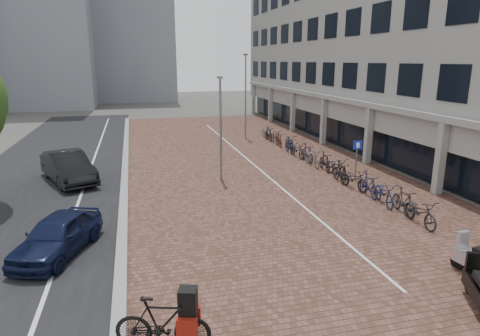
# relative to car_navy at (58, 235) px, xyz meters

# --- Properties ---
(ground) EXTENTS (140.00, 140.00, 0.00)m
(ground) POSITION_rel_car_navy_xyz_m (7.01, -1.79, -0.64)
(ground) COLOR #474442
(ground) RESTS_ON ground
(plaza_brick) EXTENTS (14.50, 42.00, 0.04)m
(plaza_brick) POSITION_rel_car_navy_xyz_m (9.01, 10.21, -0.63)
(plaza_brick) COLOR brown
(plaza_brick) RESTS_ON ground
(street_asphalt) EXTENTS (8.00, 50.00, 0.03)m
(street_asphalt) POSITION_rel_car_navy_xyz_m (-1.99, 10.21, -0.64)
(street_asphalt) COLOR black
(street_asphalt) RESTS_ON ground
(curb) EXTENTS (0.35, 42.00, 0.14)m
(curb) POSITION_rel_car_navy_xyz_m (1.91, 10.21, -0.57)
(curb) COLOR gray
(curb) RESTS_ON ground
(lane_line) EXTENTS (0.12, 44.00, 0.00)m
(lane_line) POSITION_rel_car_navy_xyz_m (0.01, 10.21, -0.62)
(lane_line) COLOR white
(lane_line) RESTS_ON street_asphalt
(parking_line) EXTENTS (0.10, 30.00, 0.00)m
(parking_line) POSITION_rel_car_navy_xyz_m (9.21, 10.21, -0.61)
(parking_line) COLOR white
(parking_line) RESTS_ON plaza_brick
(office_building) EXTENTS (8.40, 40.00, 15.00)m
(office_building) POSITION_rel_car_navy_xyz_m (19.98, 14.21, 7.80)
(office_building) COLOR gray
(office_building) RESTS_ON ground
(car_navy) EXTENTS (2.79, 4.08, 1.29)m
(car_navy) POSITION_rel_car_navy_xyz_m (0.00, 0.00, 0.00)
(car_navy) COLOR #0E1432
(car_navy) RESTS_ON ground
(car_dark) EXTENTS (3.33, 4.97, 1.55)m
(car_dark) POSITION_rel_car_navy_xyz_m (-0.78, 8.49, 0.13)
(car_dark) COLOR black
(car_dark) RESTS_ON ground
(hero_bike) EXTENTS (2.13, 1.15, 1.45)m
(hero_bike) POSITION_rel_car_navy_xyz_m (2.87, -5.37, -0.00)
(hero_bike) COLOR black
(hero_bike) RESTS_ON ground
(scooter_mid) EXTENTS (1.31, 1.85, 1.23)m
(scooter_mid) POSITION_rel_car_navy_xyz_m (10.51, -5.79, -0.03)
(scooter_mid) COLOR black
(scooter_mid) RESTS_ON ground
(scooter_back) EXTENTS (0.74, 1.85, 1.24)m
(scooter_back) POSITION_rel_car_navy_xyz_m (11.59, -4.64, -0.03)
(scooter_back) COLOR silver
(scooter_back) RESTS_ON ground
(parking_sign) EXTENTS (0.42, 0.17, 2.07)m
(parking_sign) POSITION_rel_car_navy_xyz_m (13.30, 5.09, 0.71)
(parking_sign) COLOR slate
(parking_sign) RESTS_ON ground
(lamp_near) EXTENTS (0.12, 0.12, 5.16)m
(lamp_near) POSITION_rel_car_navy_xyz_m (6.70, 6.85, 1.93)
(lamp_near) COLOR gray
(lamp_near) RESTS_ON ground
(lamp_far) EXTENTS (0.12, 0.12, 6.36)m
(lamp_far) POSITION_rel_car_navy_xyz_m (10.97, 17.86, 2.53)
(lamp_far) COLOR slate
(lamp_far) RESTS_ON ground
(bike_row) EXTENTS (1.27, 20.40, 1.05)m
(bike_row) POSITION_rel_car_navy_xyz_m (12.56, 8.41, -0.12)
(bike_row) COLOR black
(bike_row) RESTS_ON ground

